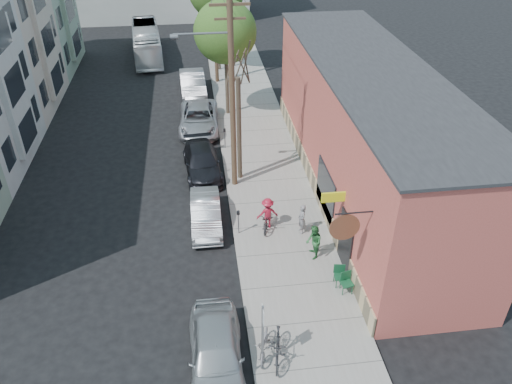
{
  "coord_description": "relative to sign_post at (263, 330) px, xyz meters",
  "views": [
    {
      "loc": [
        0.75,
        -16.44,
        14.58
      ],
      "look_at": [
        3.22,
        2.95,
        1.5
      ],
      "focal_mm": 35.0,
      "sensor_mm": 36.0,
      "label": 1
    }
  ],
  "objects": [
    {
      "name": "patron_grey",
      "position": [
        2.78,
        6.98,
        -0.94
      ],
      "size": [
        0.4,
        0.57,
        1.48
      ],
      "primitive_type": "imported",
      "rotation": [
        0.0,
        0.0,
        -1.49
      ],
      "color": "slate",
      "rests_on": "sidewalk"
    },
    {
      "name": "cafe_building",
      "position": [
        6.64,
        10.59,
        1.47
      ],
      "size": [
        6.6,
        20.2,
        6.61
      ],
      "color": "#B84E44",
      "rests_on": "ground"
    },
    {
      "name": "car_0",
      "position": [
        -1.55,
        0.14,
        -1.06
      ],
      "size": [
        1.85,
        4.55,
        1.55
      ],
      "primitive_type": "imported",
      "rotation": [
        0.0,
        0.0,
        -0.01
      ],
      "color": "#A4A8AB",
      "rests_on": "ground"
    },
    {
      "name": "sidewalk",
      "position": [
        1.9,
        16.6,
        -1.76
      ],
      "size": [
        4.5,
        58.0,
        0.15
      ],
      "primitive_type": "cube",
      "color": "gray",
      "rests_on": "ground"
    },
    {
      "name": "tree_bare",
      "position": [
        0.45,
        12.14,
        1.15
      ],
      "size": [
        0.24,
        0.24,
        5.66
      ],
      "color": "#44392C",
      "rests_on": "sidewalk"
    },
    {
      "name": "sign_post",
      "position": [
        0.0,
        0.0,
        0.0
      ],
      "size": [
        0.07,
        0.45,
        2.8
      ],
      "color": "slate",
      "rests_on": "sidewalk"
    },
    {
      "name": "parked_bike_a",
      "position": [
        0.55,
        0.18,
        -1.1
      ],
      "size": [
        0.92,
        2.0,
        1.16
      ],
      "primitive_type": "imported",
      "rotation": [
        0.0,
        0.0,
        -0.2
      ],
      "color": "black",
      "rests_on": "sidewalk"
    },
    {
      "name": "ground",
      "position": [
        -2.35,
        5.6,
        -1.83
      ],
      "size": [
        120.0,
        120.0,
        0.0
      ],
      "primitive_type": "plane",
      "color": "black"
    },
    {
      "name": "patio_chair_b",
      "position": [
        3.79,
        2.99,
        -1.24
      ],
      "size": [
        0.59,
        0.59,
        0.88
      ],
      "primitive_type": null,
      "rotation": [
        0.0,
        0.0,
        0.21
      ],
      "color": "#14472A",
      "rests_on": "sidewalk"
    },
    {
      "name": "utility_pole_near",
      "position": [
        0.04,
        11.52,
        3.58
      ],
      "size": [
        3.57,
        0.28,
        10.0
      ],
      "color": "#503A28",
      "rests_on": "sidewalk"
    },
    {
      "name": "cyclist_bike",
      "position": [
        1.28,
        7.57,
        -1.2
      ],
      "size": [
        1.12,
        1.93,
        0.96
      ],
      "primitive_type": "imported",
      "rotation": [
        0.0,
        0.0,
        -0.28
      ],
      "color": "black",
      "rests_on": "sidewalk"
    },
    {
      "name": "car_3",
      "position": [
        -1.55,
        18.53,
        -1.1
      ],
      "size": [
        2.67,
        5.38,
        1.47
      ],
      "primitive_type": "imported",
      "rotation": [
        0.0,
        0.0,
        -0.05
      ],
      "color": "#A9AAB1",
      "rests_on": "ground"
    },
    {
      "name": "patio_chair_a",
      "position": [
        3.64,
        3.41,
        -1.24
      ],
      "size": [
        0.59,
        0.59,
        0.88
      ],
      "primitive_type": null,
      "rotation": [
        0.0,
        0.0,
        -0.19
      ],
      "color": "#14472A",
      "rests_on": "sidewalk"
    },
    {
      "name": "car_2",
      "position": [
        -1.55,
        13.08,
        -1.16
      ],
      "size": [
        2.26,
        4.77,
        1.35
      ],
      "primitive_type": "imported",
      "rotation": [
        0.0,
        0.0,
        0.08
      ],
      "color": "black",
      "rests_on": "ground"
    },
    {
      "name": "parking_meter_far",
      "position": [
        -0.1,
        15.57,
        -0.85
      ],
      "size": [
        0.14,
        0.14,
        1.24
      ],
      "color": "slate",
      "rests_on": "sidewalk"
    },
    {
      "name": "bus",
      "position": [
        -5.59,
        33.34,
        -0.52
      ],
      "size": [
        3.07,
        9.58,
        2.62
      ],
      "primitive_type": "imported",
      "rotation": [
        0.0,
        0.0,
        0.09
      ],
      "color": "white",
      "rests_on": "ground"
    },
    {
      "name": "utility_pole_far",
      "position": [
        0.1,
        26.38,
        3.51
      ],
      "size": [
        1.8,
        0.28,
        10.0
      ],
      "color": "#503A28",
      "rests_on": "sidewalk"
    },
    {
      "name": "parking_meter_near",
      "position": [
        -0.1,
        7.27,
        -0.85
      ],
      "size": [
        0.14,
        0.14,
        1.24
      ],
      "color": "slate",
      "rests_on": "sidewalk"
    },
    {
      "name": "car_4",
      "position": [
        -1.8,
        24.2,
        -1.0
      ],
      "size": [
        1.98,
        5.14,
        1.67
      ],
      "primitive_type": "imported",
      "rotation": [
        0.0,
        0.0,
        0.04
      ],
      "color": "gray",
      "rests_on": "ground"
    },
    {
      "name": "tree_leafy_mid",
      "position": [
        0.45,
        20.48,
        3.78
      ],
      "size": [
        3.95,
        3.95,
        7.45
      ],
      "color": "#44392C",
      "rests_on": "sidewalk"
    },
    {
      "name": "parked_bike_b",
      "position": [
        0.14,
        0.46,
        -1.24
      ],
      "size": [
        0.99,
        1.77,
        0.88
      ],
      "primitive_type": "imported",
      "rotation": [
        0.0,
        0.0,
        -0.26
      ],
      "color": "slate",
      "rests_on": "sidewalk"
    },
    {
      "name": "car_1",
      "position": [
        -1.55,
        8.28,
        -1.18
      ],
      "size": [
        1.39,
        3.97,
        1.31
      ],
      "primitive_type": "imported",
      "rotation": [
        0.0,
        0.0,
        -0.0
      ],
      "color": "#ABAEB3",
      "rests_on": "ground"
    },
    {
      "name": "cyclist",
      "position": [
        1.28,
        7.57,
        -0.9
      ],
      "size": [
        1.07,
        0.69,
        1.57
      ],
      "primitive_type": "imported",
      "rotation": [
        0.0,
        0.0,
        3.25
      ],
      "color": "maroon",
      "rests_on": "sidewalk"
    },
    {
      "name": "patron_green",
      "position": [
        2.93,
        5.22,
        -0.88
      ],
      "size": [
        0.61,
        0.79,
        1.61
      ],
      "primitive_type": "imported",
      "rotation": [
        0.0,
        0.0,
        -1.56
      ],
      "color": "#2A6934",
      "rests_on": "sidewalk"
    }
  ]
}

